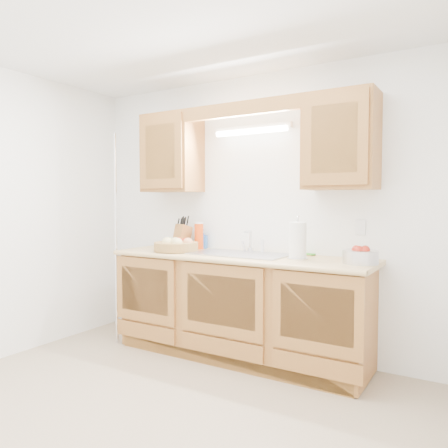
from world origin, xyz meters
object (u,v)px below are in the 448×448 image
Objects in this scene: knife_block at (182,236)px; paper_towel at (298,241)px; apple_bowl at (361,256)px; fruit_basket at (176,245)px.

paper_towel reaches higher than knife_block.
knife_block is at bearing 174.74° from apple_bowl.
apple_bowl is (0.49, -0.00, -0.09)m from paper_towel.
fruit_basket is at bearing -176.50° from paper_towel.
fruit_basket is at bearing -53.78° from knife_block.
knife_block is 1.22× the size of apple_bowl.
knife_block is 1.76m from apple_bowl.
fruit_basket is 1.49× the size of knife_block.
knife_block is (-0.11, 0.23, 0.06)m from fruit_basket.
fruit_basket is 1.16m from paper_towel.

